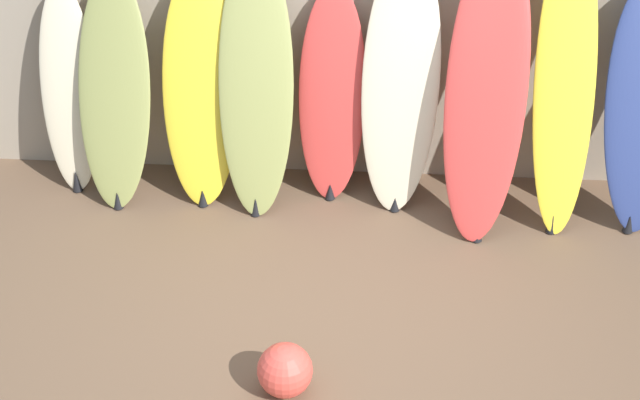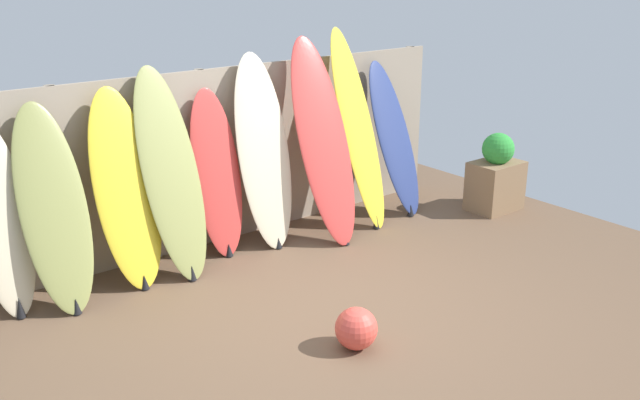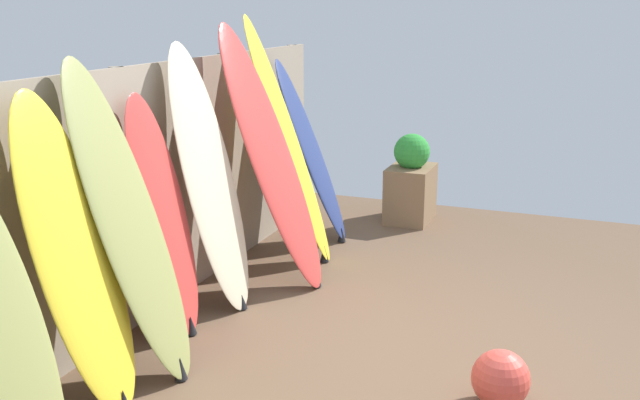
{
  "view_description": "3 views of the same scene",
  "coord_description": "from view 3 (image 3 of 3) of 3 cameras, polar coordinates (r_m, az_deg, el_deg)",
  "views": [
    {
      "loc": [
        0.28,
        -4.31,
        3.85
      ],
      "look_at": [
        -0.04,
        0.43,
        0.73
      ],
      "focal_mm": 50.0,
      "sensor_mm": 36.0,
      "label": 1
    },
    {
      "loc": [
        -3.36,
        -4.14,
        2.86
      ],
      "look_at": [
        0.29,
        0.51,
        0.81
      ],
      "focal_mm": 40.0,
      "sensor_mm": 36.0,
      "label": 2
    },
    {
      "loc": [
        -3.89,
        -0.89,
        2.18
      ],
      "look_at": [
        0.23,
        0.71,
        0.97
      ],
      "focal_mm": 40.0,
      "sensor_mm": 36.0,
      "label": 3
    }
  ],
  "objects": [
    {
      "name": "surfboard_yellow_2",
      "position": [
        4.02,
        -18.88,
        -4.44
      ],
      "size": [
        0.58,
        0.55,
        1.78
      ],
      "color": "yellow",
      "rests_on": "ground"
    },
    {
      "name": "surfboard_cream_5",
      "position": [
        5.18,
        -8.76,
        1.53
      ],
      "size": [
        0.61,
        0.57,
        1.95
      ],
      "color": "beige",
      "rests_on": "ground"
    },
    {
      "name": "planter_box",
      "position": [
        7.46,
        7.28,
        1.36
      ],
      "size": [
        0.6,
        0.43,
        0.92
      ],
      "color": "#846647",
      "rests_on": "ground"
    },
    {
      "name": "fence_back",
      "position": [
        5.02,
        -14.97,
        -0.05
      ],
      "size": [
        6.08,
        0.11,
        1.8
      ],
      "color": "gray",
      "rests_on": "ground"
    },
    {
      "name": "surfboard_yellow_7",
      "position": [
        6.14,
        -2.53,
        4.59
      ],
      "size": [
        0.5,
        0.82,
        2.13
      ],
      "color": "yellow",
      "rests_on": "ground"
    },
    {
      "name": "surfboard_olive_3",
      "position": [
        4.29,
        -14.97,
        -1.93
      ],
      "size": [
        0.58,
        0.72,
        1.92
      ],
      "color": "olive",
      "rests_on": "ground"
    },
    {
      "name": "surfboard_red_6",
      "position": [
        5.6,
        -3.9,
        3.39
      ],
      "size": [
        0.65,
        0.94,
        2.08
      ],
      "color": "#D13D38",
      "rests_on": "ground"
    },
    {
      "name": "surfboard_navy_8",
      "position": [
        6.69,
        -0.69,
        3.84
      ],
      "size": [
        0.62,
        0.79,
        1.73
      ],
      "color": "navy",
      "rests_on": "ground"
    },
    {
      "name": "surfboard_red_4",
      "position": [
        4.85,
        -12.39,
        -1.51
      ],
      "size": [
        0.52,
        0.42,
        1.65
      ],
      "color": "#D13D38",
      "rests_on": "ground"
    },
    {
      "name": "beach_ball",
      "position": [
        4.23,
        14.25,
        -13.69
      ],
      "size": [
        0.33,
        0.33,
        0.33
      ],
      "primitive_type": "sphere",
      "color": "#E54C3F",
      "rests_on": "ground"
    },
    {
      "name": "ground",
      "position": [
        4.55,
        7.46,
        -13.53
      ],
      "size": [
        7.68,
        7.68,
        0.0
      ],
      "primitive_type": "plane",
      "color": "brown"
    }
  ]
}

